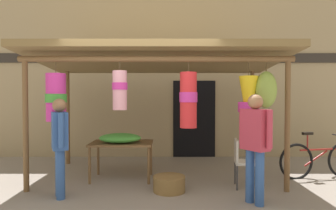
% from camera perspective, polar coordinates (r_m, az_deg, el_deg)
% --- Properties ---
extents(ground_plane, '(30.00, 30.00, 0.00)m').
position_cam_1_polar(ground_plane, '(5.28, -5.20, -15.79)').
color(ground_plane, gray).
extents(shop_facade, '(10.79, 0.29, 4.18)m').
position_cam_1_polar(shop_facade, '(7.82, -3.42, 5.33)').
color(shop_facade, '#9E8966').
rests_on(shop_facade, ground_plane).
extents(market_stall_canopy, '(4.84, 2.54, 2.49)m').
position_cam_1_polar(market_stall_canopy, '(5.69, -1.43, 7.13)').
color(market_stall_canopy, brown).
rests_on(market_stall_canopy, ground_plane).
extents(display_table, '(1.17, 0.75, 0.71)m').
position_cam_1_polar(display_table, '(5.72, -9.19, -7.92)').
color(display_table, brown).
rests_on(display_table, ground_plane).
extents(flower_heap_on_table, '(0.79, 0.55, 0.18)m').
position_cam_1_polar(flower_heap_on_table, '(5.62, -9.40, -6.36)').
color(flower_heap_on_table, green).
rests_on(flower_heap_on_table, display_table).
extents(folding_chair, '(0.45, 0.45, 0.84)m').
position_cam_1_polar(folding_chair, '(5.33, 14.02, -10.08)').
color(folding_chair, beige).
rests_on(folding_chair, ground_plane).
extents(wicker_basket_by_table, '(0.53, 0.53, 0.26)m').
position_cam_1_polar(wicker_basket_by_table, '(5.05, -0.00, -15.08)').
color(wicker_basket_by_table, brown).
rests_on(wicker_basket_by_table, ground_plane).
extents(parked_bicycle, '(1.73, 0.48, 0.92)m').
position_cam_1_polar(parked_bicycle, '(6.53, 27.27, -9.44)').
color(parked_bicycle, black).
rests_on(parked_bicycle, ground_plane).
extents(vendor_in_orange, '(0.37, 0.55, 1.55)m').
position_cam_1_polar(vendor_in_orange, '(4.89, -20.56, -6.37)').
color(vendor_in_orange, '#2D5193').
rests_on(vendor_in_orange, ground_plane).
extents(customer_foreground, '(0.40, 0.51, 1.62)m').
position_cam_1_polar(customer_foreground, '(4.50, 16.35, -6.46)').
color(customer_foreground, '#2D5193').
rests_on(customer_foreground, ground_plane).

